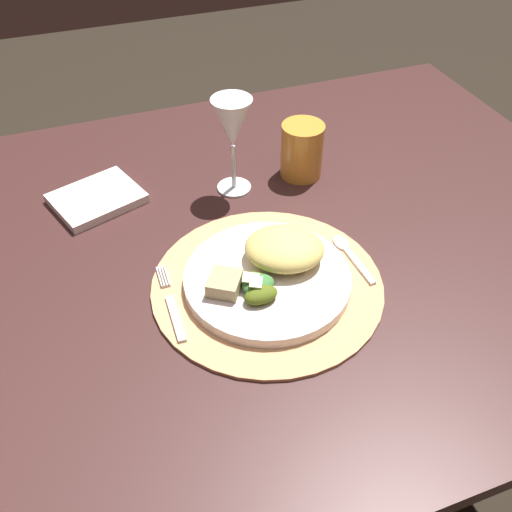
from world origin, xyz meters
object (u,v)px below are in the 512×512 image
at_px(dinner_plate, 267,279).
at_px(spoon, 348,251).
at_px(dining_table, 251,292).
at_px(wine_glass, 232,126).
at_px(napkin, 97,198).
at_px(fork, 172,306).
at_px(amber_tumbler, 302,150).

distance_m(dinner_plate, spoon, 0.15).
bearing_deg(dining_table, wine_glass, 82.12).
relative_size(dinner_plate, wine_glass, 1.41).
bearing_deg(dining_table, napkin, 139.13).
relative_size(fork, amber_tumbler, 1.51).
bearing_deg(spoon, amber_tumbler, 84.90).
bearing_deg(fork, amber_tumbler, 39.09).
xyz_separation_m(dining_table, spoon, (0.14, -0.09, 0.13)).
height_order(dinner_plate, napkin, dinner_plate).
bearing_deg(dinner_plate, wine_glass, 82.58).
height_order(fork, wine_glass, wine_glass).
xyz_separation_m(dinner_plate, napkin, (-0.21, 0.31, -0.01)).
bearing_deg(spoon, wine_glass, 115.61).
height_order(wine_glass, amber_tumbler, wine_glass).
distance_m(fork, wine_glass, 0.34).
height_order(fork, spoon, spoon).
bearing_deg(amber_tumbler, wine_glass, -179.43).
bearing_deg(amber_tumbler, spoon, -95.10).
relative_size(fork, napkin, 1.06).
xyz_separation_m(wine_glass, amber_tumbler, (0.14, 0.00, -0.08)).
bearing_deg(wine_glass, amber_tumbler, 0.57).
distance_m(dining_table, spoon, 0.21).
relative_size(dining_table, dinner_plate, 5.26).
bearing_deg(wine_glass, dinner_plate, -97.42).
xyz_separation_m(dinner_plate, amber_tumbler, (0.17, 0.26, 0.04)).
bearing_deg(dining_table, fork, -146.43).
height_order(dinner_plate, fork, dinner_plate).
relative_size(napkin, amber_tumbler, 1.42).
relative_size(fork, spoon, 1.28).
bearing_deg(napkin, fork, -78.15).
bearing_deg(napkin, dinner_plate, -55.24).
bearing_deg(fork, dinner_plate, -1.25).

